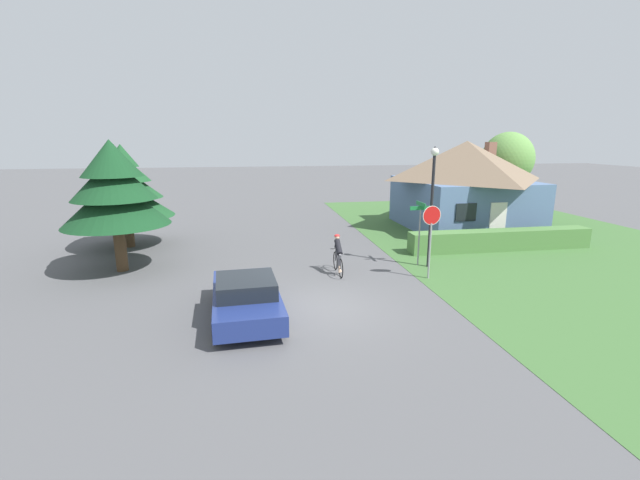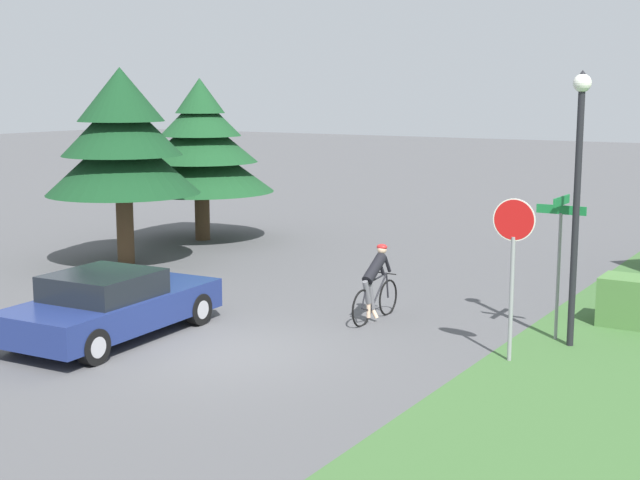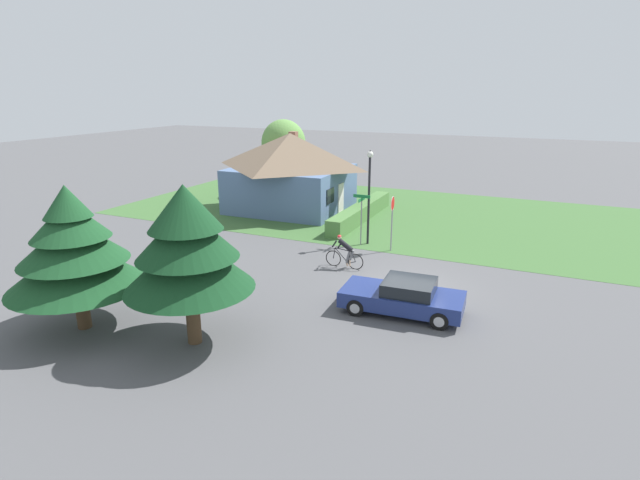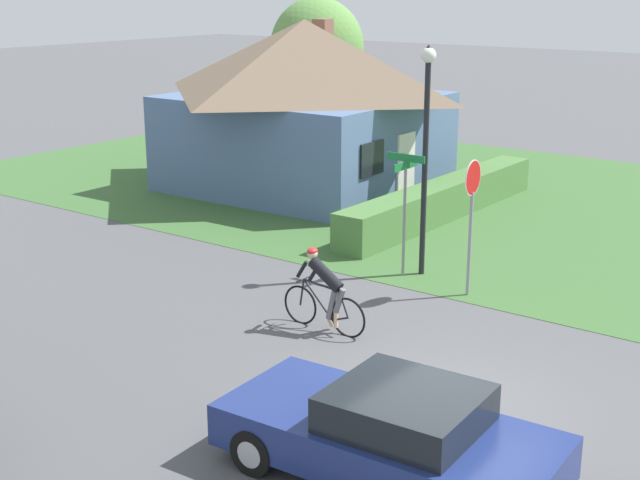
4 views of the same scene
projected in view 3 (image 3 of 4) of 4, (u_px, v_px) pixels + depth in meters
name	position (u px, v px, depth m)	size (l,w,h in m)	color
ground_plane	(411.00, 289.00, 20.15)	(140.00, 140.00, 0.00)	#515154
grass_verge_right	(397.00, 214.00, 32.22)	(16.00, 36.00, 0.01)	#3D6633
cottage_house	(291.00, 171.00, 32.63)	(7.09, 7.74, 5.01)	slate
hedge_row	(361.00, 212.00, 30.54)	(8.89, 0.90, 0.96)	#4C7A3D
sedan_left_lane	(403.00, 297.00, 17.86)	(2.12, 4.42, 1.27)	navy
cyclist	(345.00, 252.00, 22.36)	(0.44, 1.83, 1.52)	black
stop_sign	(392.00, 213.00, 24.32)	(0.71, 0.07, 2.76)	gray
street_lamp	(369.00, 185.00, 25.09)	(0.31, 0.31, 4.86)	black
street_name_sign	(361.00, 210.00, 25.27)	(0.90, 0.90, 2.64)	gray
conifer_tall_near	(187.00, 245.00, 15.01)	(4.00, 4.00, 5.11)	#4C3823
conifer_tall_far	(73.00, 249.00, 16.13)	(4.40, 4.40, 4.90)	#4C3823
deciduous_tree_right	(284.00, 143.00, 37.34)	(3.30, 3.30, 5.57)	#4C3823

